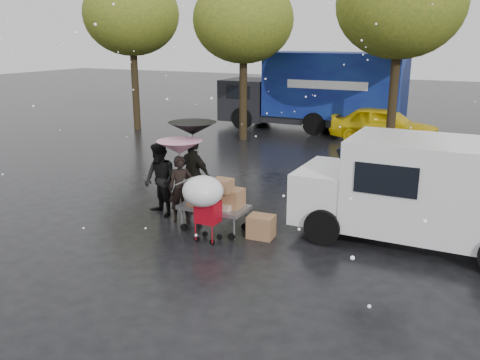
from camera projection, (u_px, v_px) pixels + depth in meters
The scene contains 14 objects.
ground at pixel (186, 232), 11.25m from camera, with size 90.00×90.00×0.00m, color black.
person_pink at pixel (181, 189), 11.73m from camera, with size 0.57×0.37×1.55m, color black.
person_middle at pixel (160, 180), 12.06m from camera, with size 0.86×0.67×1.77m, color black.
person_black at pixel (194, 176), 12.32m from camera, with size 1.07×0.45×1.83m, color black.
umbrella_pink at pixel (179, 147), 11.46m from camera, with size 1.05×1.05×1.91m.
umbrella_black at pixel (193, 129), 12.00m from camera, with size 1.16×1.16×2.23m.
vendor_cart at pixel (217, 200), 11.09m from camera, with size 1.52×0.80×1.27m.
shopping_cart at pixel (204, 195), 10.34m from camera, with size 0.84×0.84×1.46m.
white_van at pixel (425, 190), 10.33m from camera, with size 4.91×2.18×2.20m.
blue_truck at pixel (316, 92), 22.91m from camera, with size 8.30×2.60×3.50m.
box_ground_near at pixel (261, 227), 10.88m from camera, with size 0.54×0.44×0.49m, color brown.
box_ground_far at pixel (349, 219), 11.49m from camera, with size 0.49×0.38×0.38m, color brown.
yellow_taxi at pixel (384, 125), 20.51m from camera, with size 1.72×4.27×1.46m, color yellow.
tree_row at pixel (317, 12), 18.69m from camera, with size 21.60×4.40×7.12m.
Camera 1 is at (5.75, -8.88, 4.18)m, focal length 38.00 mm.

